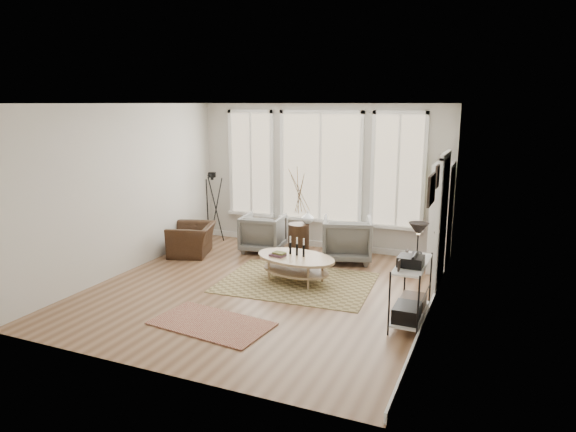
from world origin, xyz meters
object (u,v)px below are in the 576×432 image
at_px(bookcase, 441,216).
at_px(coffee_table, 295,262).
at_px(side_table, 299,213).
at_px(accent_chair, 192,239).
at_px(armchair_right, 347,239).
at_px(armchair_left, 263,233).
at_px(low_shelf, 411,286).

xyz_separation_m(bookcase, coffee_table, (-2.09, -1.66, -0.61)).
bearing_deg(bookcase, side_table, -176.41).
relative_size(coffee_table, side_table, 0.90).
relative_size(coffee_table, accent_chair, 1.67).
bearing_deg(coffee_table, accent_chair, 164.60).
bearing_deg(bookcase, coffee_table, -141.60).
distance_m(bookcase, coffee_table, 2.74).
xyz_separation_m(coffee_table, side_table, (-0.54, 1.49, 0.48)).
bearing_deg(side_table, armchair_right, -1.17).
xyz_separation_m(armchair_left, side_table, (0.74, 0.06, 0.45)).
distance_m(bookcase, armchair_right, 1.74).
xyz_separation_m(armchair_right, side_table, (-0.98, 0.02, 0.41)).
xyz_separation_m(armchair_right, accent_chair, (-2.90, -0.80, -0.12)).
bearing_deg(bookcase, armchair_left, -176.10).
xyz_separation_m(armchair_left, accent_chair, (-1.18, -0.75, -0.07)).
bearing_deg(side_table, armchair_left, -175.01).
height_order(bookcase, low_shelf, bookcase).
distance_m(side_table, accent_chair, 2.15).
height_order(bookcase, armchair_right, bookcase).
relative_size(coffee_table, armchair_right, 1.68).
distance_m(low_shelf, armchair_right, 2.83).
bearing_deg(armchair_left, bookcase, 176.34).
bearing_deg(armchair_left, coffee_table, 124.17).
bearing_deg(low_shelf, accent_chair, 161.11).
height_order(bookcase, side_table, bookcase).
relative_size(bookcase, accent_chair, 2.25).
bearing_deg(armchair_left, low_shelf, 137.78).
height_order(coffee_table, side_table, side_table).
bearing_deg(low_shelf, bookcase, 88.72).
distance_m(armchair_right, side_table, 1.07).
bearing_deg(side_table, bookcase, 3.59).
bearing_deg(low_shelf, side_table, 137.58).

